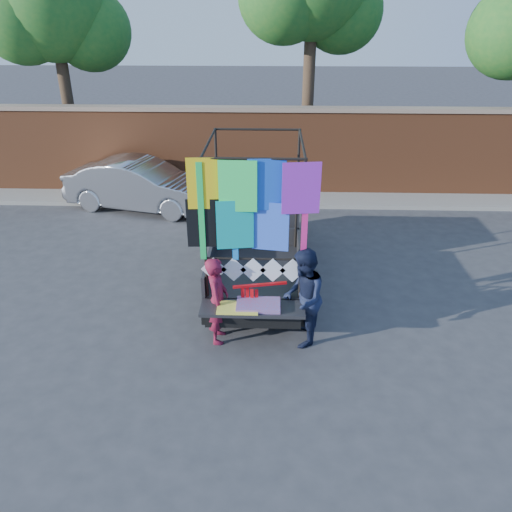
{
  "coord_description": "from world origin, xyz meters",
  "views": [
    {
      "loc": [
        -0.05,
        -7.72,
        5.15
      ],
      "look_at": [
        -0.31,
        -0.18,
        1.39
      ],
      "focal_mm": 35.0,
      "sensor_mm": 36.0,
      "label": 1
    }
  ],
  "objects_px": {
    "sedan": "(141,185)",
    "man": "(303,298)",
    "pickup_truck": "(258,236)",
    "woman": "(217,300)"
  },
  "relations": [
    {
      "from": "woman",
      "to": "man",
      "type": "xyz_separation_m",
      "value": [
        1.42,
        -0.02,
        0.09
      ]
    },
    {
      "from": "pickup_truck",
      "to": "woman",
      "type": "relative_size",
      "value": 3.25
    },
    {
      "from": "woman",
      "to": "man",
      "type": "height_order",
      "value": "man"
    },
    {
      "from": "man",
      "to": "sedan",
      "type": "bearing_deg",
      "value": -143.5
    },
    {
      "from": "sedan",
      "to": "man",
      "type": "distance_m",
      "value": 7.53
    },
    {
      "from": "pickup_truck",
      "to": "man",
      "type": "height_order",
      "value": "pickup_truck"
    },
    {
      "from": "sedan",
      "to": "woman",
      "type": "distance_m",
      "value": 6.81
    },
    {
      "from": "sedan",
      "to": "woman",
      "type": "xyz_separation_m",
      "value": [
        2.8,
        -6.21,
        0.08
      ]
    },
    {
      "from": "pickup_truck",
      "to": "man",
      "type": "xyz_separation_m",
      "value": [
        0.83,
        -2.62,
        0.06
      ]
    },
    {
      "from": "sedan",
      "to": "man",
      "type": "relative_size",
      "value": 2.45
    }
  ]
}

